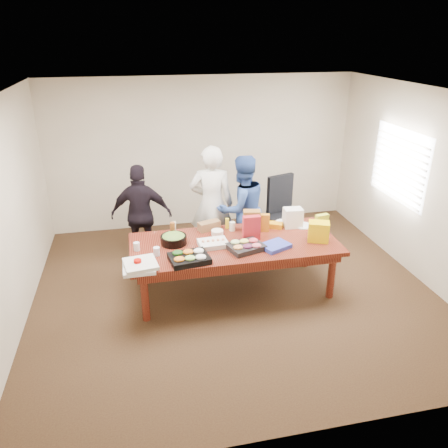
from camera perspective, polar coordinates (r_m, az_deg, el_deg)
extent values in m
cube|color=#47301E|center=(6.30, 1.30, -8.62)|extent=(5.50, 5.00, 0.02)
cube|color=white|center=(5.36, 1.58, 16.74)|extent=(5.50, 5.00, 0.02)
cube|color=beige|center=(8.03, -2.77, 9.21)|extent=(5.50, 0.04, 2.70)
cube|color=beige|center=(3.57, 10.95, -11.06)|extent=(5.50, 0.04, 2.70)
cube|color=beige|center=(5.75, -26.31, 0.67)|extent=(0.04, 5.00, 2.70)
cube|color=beige|center=(6.84, 24.50, 4.47)|extent=(0.04, 5.00, 2.70)
cube|color=white|center=(7.25, 21.82, 7.16)|extent=(0.03, 1.40, 1.10)
cube|color=beige|center=(7.23, 21.55, 7.16)|extent=(0.04, 1.36, 1.00)
cube|color=#4C1C0F|center=(6.10, 1.33, -5.56)|extent=(2.80, 1.20, 0.75)
cube|color=black|center=(7.27, 7.72, 1.05)|extent=(0.75, 0.75, 1.16)
imported|color=silver|center=(6.75, -1.62, 2.57)|extent=(0.75, 0.56, 1.85)
imported|color=#2B488C|center=(6.79, 2.32, 1.98)|extent=(0.97, 0.84, 1.70)
imported|color=black|center=(6.83, -10.70, 1.19)|extent=(0.98, 0.53, 1.58)
cube|color=black|center=(5.46, -4.56, -4.49)|extent=(0.53, 0.44, 0.07)
cube|color=black|center=(5.74, 2.85, -3.00)|extent=(0.53, 0.47, 0.07)
cube|color=silver|center=(5.82, -1.43, -2.55)|extent=(0.40, 0.31, 0.07)
cylinder|color=black|center=(5.91, -6.58, -2.05)|extent=(0.39, 0.39, 0.11)
cube|color=#2D3BA5|center=(5.81, 6.68, -2.84)|extent=(0.45, 0.40, 0.05)
cube|color=#AB1F25|center=(5.96, 3.60, -0.51)|extent=(0.24, 0.10, 0.34)
cube|color=#CED82A|center=(6.29, 12.57, 0.02)|extent=(0.20, 0.11, 0.28)
cube|color=#C06F14|center=(6.23, 5.17, 0.17)|extent=(0.18, 0.11, 0.26)
cylinder|color=silver|center=(6.26, 1.09, -0.30)|extent=(0.10, 0.10, 0.13)
cylinder|color=gold|center=(6.32, 0.41, 0.08)|extent=(0.06, 0.06, 0.15)
cylinder|color=brown|center=(6.11, -6.70, -0.69)|extent=(0.08, 0.08, 0.21)
cylinder|color=beige|center=(6.14, -6.57, -0.60)|extent=(0.08, 0.08, 0.19)
cube|color=#F5A10E|center=(6.40, 6.61, -0.14)|extent=(0.26, 0.22, 0.07)
cube|color=brown|center=(6.28, -1.96, -0.22)|extent=(0.34, 0.23, 0.13)
cube|color=brown|center=(6.22, 3.62, 0.42)|extent=(0.26, 0.18, 0.31)
cylinder|color=#B30600|center=(5.36, -11.16, -5.16)|extent=(0.10, 0.10, 0.12)
cylinder|color=white|center=(5.64, -8.77, -3.55)|extent=(0.10, 0.10, 0.11)
cylinder|color=white|center=(5.81, -11.32, -2.89)|extent=(0.10, 0.10, 0.11)
cube|color=white|center=(5.37, -11.01, -5.57)|extent=(0.38, 0.38, 0.04)
cube|color=silver|center=(5.35, -10.82, -5.14)|extent=(0.43, 0.43, 0.04)
cylinder|color=silver|center=(6.52, 10.20, -0.20)|extent=(0.33, 0.33, 0.02)
cylinder|color=white|center=(6.57, 7.76, 0.18)|extent=(0.29, 0.29, 0.02)
cylinder|color=beige|center=(6.33, 3.93, -0.40)|extent=(0.17, 0.17, 0.06)
cylinder|color=#F6E3CC|center=(6.14, -0.88, -1.11)|extent=(0.21, 0.21, 0.07)
cube|color=white|center=(6.42, 8.94, 0.82)|extent=(0.27, 0.20, 0.28)
cube|color=yellow|center=(6.06, 12.21, -0.96)|extent=(0.33, 0.28, 0.27)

